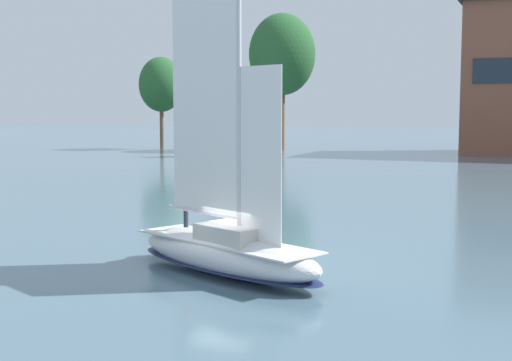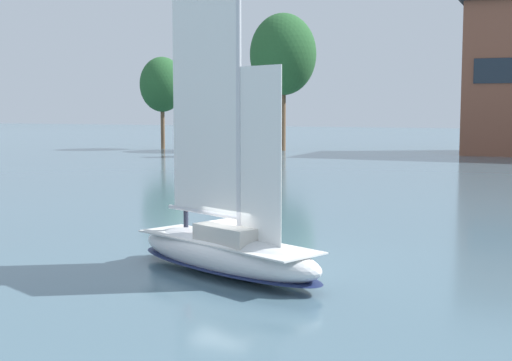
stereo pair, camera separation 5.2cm
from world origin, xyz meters
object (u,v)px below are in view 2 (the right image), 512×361
tree_shore_center (162,85)px  sailboat_moored_near_marina (212,150)px  tree_shore_right (283,55)px  sailboat_main (226,247)px

tree_shore_center → sailboat_moored_near_marina: 20.55m
tree_shore_right → tree_shore_center: bearing=-168.8°
sailboat_moored_near_marina → sailboat_main: bearing=-63.3°
sailboat_main → tree_shore_right: bearing=109.0°
tree_shore_right → sailboat_moored_near_marina: size_ratio=2.13×
tree_shore_right → sailboat_main: tree_shore_right is taller
tree_shore_center → tree_shore_right: bearing=11.2°
sailboat_moored_near_marina → tree_shore_center: bearing=140.2°
tree_shore_right → sailboat_moored_near_marina: bearing=-104.7°
tree_shore_center → sailboat_main: 83.60m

